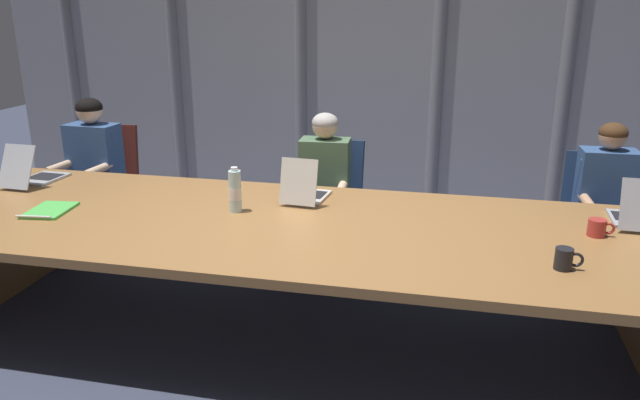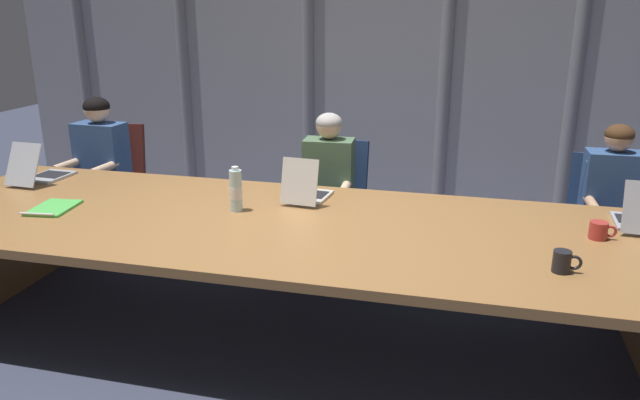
# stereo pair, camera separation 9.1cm
# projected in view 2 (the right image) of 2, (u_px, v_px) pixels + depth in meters

# --- Properties ---
(ground_plane) EXTENTS (15.05, 15.05, 0.00)m
(ground_plane) POSITION_uv_depth(u_px,v_px,m) (286.00, 335.00, 3.61)
(ground_plane) COLOR #383D51
(conference_table) EXTENTS (4.48, 1.47, 0.72)m
(conference_table) POSITION_uv_depth(u_px,v_px,m) (284.00, 243.00, 3.43)
(conference_table) COLOR olive
(conference_table) RESTS_ON ground_plane
(curtain_backdrop) EXTENTS (7.53, 0.17, 2.66)m
(curtain_backdrop) POSITION_uv_depth(u_px,v_px,m) (370.00, 66.00, 5.78)
(curtain_backdrop) COLOR #9999A0
(curtain_backdrop) RESTS_ON ground_plane
(laptop_left_end) EXTENTS (0.25, 0.46, 0.29)m
(laptop_left_end) POSITION_uv_depth(u_px,v_px,m) (41.00, 173.00, 4.18)
(laptop_left_end) COLOR #A8ADB7
(laptop_left_end) RESTS_ON conference_table
(laptop_left_mid) EXTENTS (0.26, 0.39, 0.29)m
(laptop_left_mid) POSITION_uv_depth(u_px,v_px,m) (307.00, 192.00, 3.75)
(laptop_left_mid) COLOR beige
(laptop_left_mid) RESTS_ON conference_table
(laptop_center) EXTENTS (0.26, 0.39, 0.29)m
(laptop_center) POSITION_uv_depth(u_px,v_px,m) (640.00, 218.00, 3.28)
(laptop_center) COLOR #A8ADB7
(laptop_center) RESTS_ON conference_table
(office_chair_left_end) EXTENTS (0.60, 0.61, 0.94)m
(office_chair_left_end) POSITION_uv_depth(u_px,v_px,m) (115.00, 197.00, 5.06)
(office_chair_left_end) COLOR #511E19
(office_chair_left_end) RESTS_ON ground_plane
(office_chair_left_mid) EXTENTS (0.60, 0.60, 0.91)m
(office_chair_left_mid) POSITION_uv_depth(u_px,v_px,m) (334.00, 217.00, 4.62)
(office_chair_left_mid) COLOR navy
(office_chair_left_mid) RESTS_ON ground_plane
(office_chair_center) EXTENTS (0.60, 0.60, 0.90)m
(office_chair_center) POSITION_uv_depth(u_px,v_px,m) (596.00, 239.00, 4.18)
(office_chair_center) COLOR navy
(office_chair_center) RESTS_ON ground_plane
(person_left_end) EXTENTS (0.43, 0.56, 1.20)m
(person_left_end) POSITION_uv_depth(u_px,v_px,m) (96.00, 163.00, 4.83)
(person_left_end) COLOR #335184
(person_left_end) RESTS_ON ground_plane
(person_left_mid) EXTENTS (0.39, 0.56, 1.15)m
(person_left_mid) POSITION_uv_depth(u_px,v_px,m) (327.00, 184.00, 4.38)
(person_left_mid) COLOR #4C6B4C
(person_left_mid) RESTS_ON ground_plane
(person_center) EXTENTS (0.37, 0.55, 1.16)m
(person_center) POSITION_uv_depth(u_px,v_px,m) (613.00, 204.00, 3.93)
(person_center) COLOR #335184
(person_center) RESTS_ON ground_plane
(water_bottle_primary) EXTENTS (0.07, 0.07, 0.27)m
(water_bottle_primary) POSITION_uv_depth(u_px,v_px,m) (236.00, 191.00, 3.54)
(water_bottle_primary) COLOR silver
(water_bottle_primary) RESTS_ON conference_table
(coffee_mug_near) EXTENTS (0.13, 0.08, 0.10)m
(coffee_mug_near) POSITION_uv_depth(u_px,v_px,m) (563.00, 262.00, 2.73)
(coffee_mug_near) COLOR black
(coffee_mug_near) RESTS_ON conference_table
(coffee_mug_far) EXTENTS (0.14, 0.09, 0.09)m
(coffee_mug_far) POSITION_uv_depth(u_px,v_px,m) (599.00, 230.00, 3.13)
(coffee_mug_far) COLOR #B2332D
(coffee_mug_far) RESTS_ON conference_table
(spiral_notepad) EXTENTS (0.25, 0.33, 0.03)m
(spiral_notepad) POSITION_uv_depth(u_px,v_px,m) (53.00, 208.00, 3.59)
(spiral_notepad) COLOR #4CB74C
(spiral_notepad) RESTS_ON conference_table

